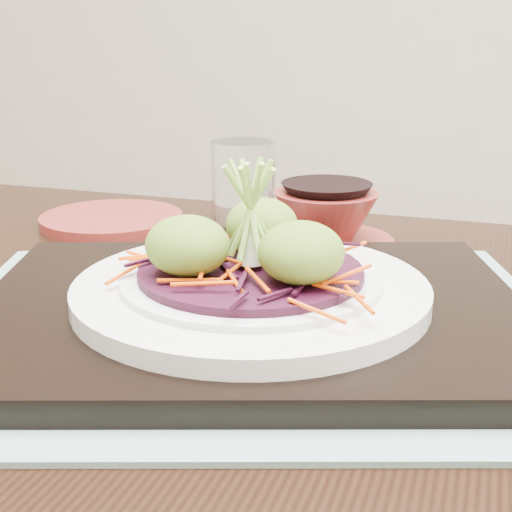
% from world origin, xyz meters
% --- Properties ---
extents(dining_table, '(1.19, 0.87, 0.69)m').
position_xyz_m(dining_table, '(-0.04, -0.05, 0.60)').
color(dining_table, black).
rests_on(dining_table, ground).
extents(placemat, '(0.57, 0.49, 0.00)m').
position_xyz_m(placemat, '(-0.03, -0.09, 0.69)').
color(placemat, gray).
rests_on(placemat, dining_table).
extents(serving_tray, '(0.49, 0.41, 0.02)m').
position_xyz_m(serving_tray, '(-0.03, -0.09, 0.71)').
color(serving_tray, black).
rests_on(serving_tray, placemat).
extents(white_plate, '(0.28, 0.28, 0.02)m').
position_xyz_m(white_plate, '(-0.03, -0.09, 0.73)').
color(white_plate, silver).
rests_on(white_plate, serving_tray).
extents(cabbage_bed, '(0.18, 0.18, 0.01)m').
position_xyz_m(cabbage_bed, '(-0.03, -0.09, 0.74)').
color(cabbage_bed, black).
rests_on(cabbage_bed, white_plate).
extents(carrot_julienne, '(0.22, 0.22, 0.01)m').
position_xyz_m(carrot_julienne, '(-0.03, -0.09, 0.75)').
color(carrot_julienne, '#D54203').
rests_on(carrot_julienne, cabbage_bed).
extents(guacamole_scoops, '(0.15, 0.14, 0.05)m').
position_xyz_m(guacamole_scoops, '(-0.03, -0.09, 0.77)').
color(guacamole_scoops, '#507623').
rests_on(guacamole_scoops, cabbage_bed).
extents(scallion_garnish, '(0.07, 0.07, 0.10)m').
position_xyz_m(scallion_garnish, '(-0.03, -0.09, 0.79)').
color(scallion_garnish, '#91C64F').
rests_on(scallion_garnish, cabbage_bed).
extents(terracotta_side_plate, '(0.19, 0.19, 0.01)m').
position_xyz_m(terracotta_side_plate, '(-0.27, 0.19, 0.70)').
color(terracotta_side_plate, maroon).
rests_on(terracotta_side_plate, dining_table).
extents(water_glass, '(0.08, 0.08, 0.11)m').
position_xyz_m(water_glass, '(-0.10, 0.20, 0.75)').
color(water_glass, white).
rests_on(water_glass, dining_table).
extents(terracotta_bowl_set, '(0.19, 0.19, 0.06)m').
position_xyz_m(terracotta_bowl_set, '(0.00, 0.14, 0.72)').
color(terracotta_bowl_set, maroon).
rests_on(terracotta_bowl_set, dining_table).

